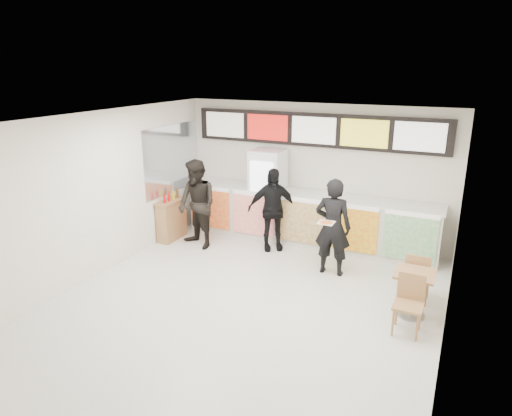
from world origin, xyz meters
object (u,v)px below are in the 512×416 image
Objects in this scene: customer_mid at (272,209)px; condiment_ledge at (171,219)px; service_counter at (306,219)px; customer_main at (333,227)px; customer_left at (197,205)px; drinks_fridge at (268,194)px; cafe_table at (414,286)px.

condiment_ledge is (-2.26, -0.43, -0.42)m from customer_mid.
customer_mid reaches higher than service_counter.
customer_mid is at bearing -25.15° from customer_main.
customer_main is (0.92, -1.22, 0.35)m from service_counter.
service_counter is 3.00m from condiment_ledge.
customer_mid is at bearing -132.96° from service_counter.
customer_left reaches higher than customer_mid.
drinks_fridge is (-0.93, 0.02, 0.43)m from service_counter.
customer_main is 2.96m from customer_left.
drinks_fridge is 1.86× the size of condiment_ledge.
service_counter is at bearing 14.00° from customer_mid.
customer_mid is at bearing 10.67° from condiment_ledge.
service_counter is at bearing -0.99° from drinks_fridge.
drinks_fridge is 2.22m from condiment_ledge.
condiment_ledge is at bearing 157.63° from customer_mid.
drinks_fridge is at bearing 179.01° from service_counter.
condiment_ledge is (-5.32, 1.14, -0.05)m from cafe_table.
customer_left is 1.27× the size of cafe_table.
drinks_fridge reaches higher than customer_left.
drinks_fridge is 1.33× the size of cafe_table.
customer_main is at bearing -52.91° from service_counter.
service_counter is at bearing 51.64° from customer_left.
customer_left is 4.67m from cafe_table.
customer_main is 1.05× the size of customer_mid.
service_counter is 2.78× the size of drinks_fridge.
customer_left reaches higher than condiment_ledge.
condiment_ledge is (-1.88, -1.04, -0.54)m from drinks_fridge.
customer_left reaches higher than cafe_table.
customer_mid is (-1.48, 0.62, -0.04)m from customer_main.
customer_mid is at bearing -58.49° from drinks_fridge.
cafe_table is (3.43, -2.18, -0.49)m from drinks_fridge.
drinks_fridge is 4.10m from cafe_table.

